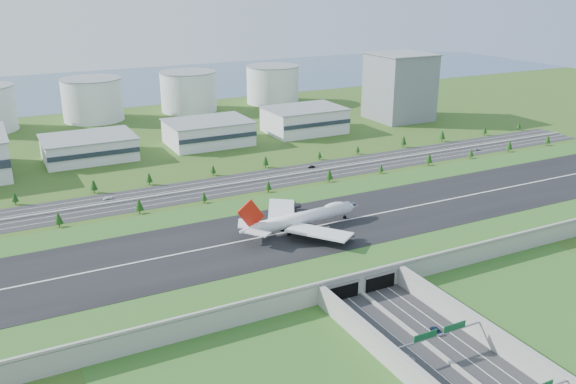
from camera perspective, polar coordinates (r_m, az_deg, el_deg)
name	(u,v)px	position (r m, az deg, el deg)	size (l,w,h in m)	color
ground	(300,246)	(279.35, 1.17, -5.06)	(1200.00, 1200.00, 0.00)	#284917
airfield_deck	(301,238)	(277.60, 1.19, -4.29)	(520.00, 100.00, 9.20)	gray
underpass_road	(448,352)	(206.53, 14.73, -14.28)	(38.80, 120.40, 8.00)	#28282B
sign_gantry_near	(440,336)	(207.32, 14.01, -12.91)	(38.70, 0.70, 9.80)	gray
north_expressway	(224,186)	(359.94, -5.98, 0.58)	(560.00, 36.00, 0.12)	#28282B
tree_row	(230,178)	(358.43, -5.47, 1.29)	(508.42, 48.61, 8.35)	#3D2819
hangar_mid_a	(89,148)	(431.97, -18.13, 3.95)	(58.00, 42.00, 15.00)	silver
hangar_mid_b	(208,133)	(451.56, -7.46, 5.54)	(58.00, 42.00, 17.00)	silver
hangar_mid_c	(304,120)	(483.10, 1.54, 6.73)	(58.00, 42.00, 19.00)	silver
office_tower	(400,87)	(534.71, 10.41, 9.63)	(46.00, 46.00, 55.00)	slate
fuel_tank_b	(93,100)	(549.43, -17.82, 8.22)	(50.00, 50.00, 35.00)	white
fuel_tank_c	(189,92)	(568.90, -9.29, 9.25)	(50.00, 50.00, 35.00)	white
fuel_tank_d	(273,85)	(599.89, -1.45, 10.02)	(50.00, 50.00, 35.00)	white
bay_water	(98,87)	(723.33, -17.32, 9.38)	(1200.00, 260.00, 0.06)	#3B5471
boeing_747	(302,218)	(274.08, 1.31, -2.46)	(64.29, 60.55, 19.88)	silver
car_0	(408,358)	(205.66, 11.21, -14.96)	(2.00, 4.98, 1.70)	#9C9CA0
car_2	(436,330)	(221.54, 13.68, -12.45)	(2.49, 5.40, 1.50)	#0B1B3B
car_5	(311,167)	(391.92, 2.20, 2.37)	(1.55, 4.44, 1.46)	black
car_6	(477,149)	(452.07, 17.26, 3.82)	(2.29, 4.96, 1.38)	#B1B0B5
car_7	(107,198)	(350.48, -16.55, -0.55)	(1.93, 4.75, 1.38)	white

